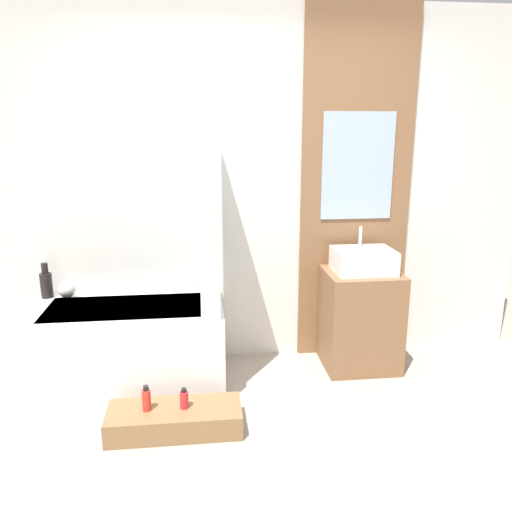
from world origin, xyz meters
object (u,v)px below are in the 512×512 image
object	(u,v)px
vase_tall_dark	(46,284)
bottle_soap_secondary	(184,399)
bathtub	(127,346)
wooden_step_bench	(175,419)
bottle_soap_primary	(146,399)
sink	(363,261)
vase_round_light	(67,289)

from	to	relation	value
vase_tall_dark	bottle_soap_secondary	bearing A→B (deg)	-41.78
bathtub	vase_tall_dark	size ratio (longest dim) A/B	5.22
vase_tall_dark	bathtub	bearing A→B (deg)	-24.82
bathtub	bottle_soap_secondary	world-z (taller)	bathtub
wooden_step_bench	bottle_soap_primary	distance (m)	0.21
bathtub	wooden_step_bench	world-z (taller)	bathtub
wooden_step_bench	bathtub	bearing A→B (deg)	119.61
bottle_soap_primary	bottle_soap_secondary	bearing A→B (deg)	0.00
bottle_soap_secondary	bathtub	bearing A→B (deg)	123.64
bathtub	bottle_soap_primary	world-z (taller)	bathtub
bottle_soap_primary	sink	bearing A→B (deg)	25.25
vase_round_light	vase_tall_dark	bearing A→B (deg)	172.71
wooden_step_bench	bottle_soap_secondary	bearing A→B (deg)	0.00
vase_round_light	bottle_soap_secondary	distance (m)	1.27
vase_tall_dark	vase_round_light	xyz separation A→B (m)	(0.14, -0.02, -0.04)
bottle_soap_secondary	wooden_step_bench	bearing A→B (deg)	-180.00
vase_round_light	bathtub	bearing A→B (deg)	-29.81
sink	vase_tall_dark	distance (m)	2.27
vase_tall_dark	vase_round_light	world-z (taller)	vase_tall_dark
wooden_step_bench	vase_tall_dark	size ratio (longest dim) A/B	3.10
wooden_step_bench	sink	world-z (taller)	sink
vase_tall_dark	bottle_soap_primary	world-z (taller)	vase_tall_dark
bathtub	vase_tall_dark	xyz separation A→B (m)	(-0.57, 0.26, 0.39)
sink	vase_round_light	size ratio (longest dim) A/B	3.56
bathtub	vase_tall_dark	distance (m)	0.74
vase_round_light	bottle_soap_primary	size ratio (longest dim) A/B	0.77
vase_tall_dark	bottle_soap_primary	xyz separation A→B (m)	(0.76, -0.87, -0.46)
sink	bottle_soap_secondary	xyz separation A→B (m)	(-1.28, -0.71, -0.62)
vase_round_light	bottle_soap_primary	world-z (taller)	vase_round_light
sink	vase_round_light	xyz separation A→B (m)	(-2.12, 0.14, -0.19)
wooden_step_bench	vase_round_light	xyz separation A→B (m)	(-0.77, 0.85, 0.56)
vase_tall_dark	vase_round_light	bearing A→B (deg)	-7.29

